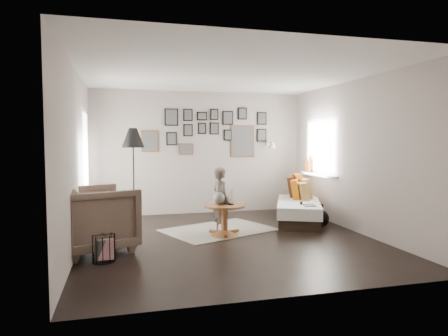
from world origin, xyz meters
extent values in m
plane|color=black|center=(0.00, 0.00, 0.00)|extent=(4.80, 4.80, 0.00)
plane|color=#A4978F|center=(0.00, 2.40, 1.30)|extent=(4.50, 0.00, 4.50)
plane|color=#A4978F|center=(0.00, -2.40, 1.30)|extent=(4.50, 0.00, 4.50)
plane|color=#A4978F|center=(-2.25, 0.00, 1.30)|extent=(0.00, 4.80, 4.80)
plane|color=#A4978F|center=(2.25, 0.00, 1.30)|extent=(0.00, 4.80, 4.80)
plane|color=white|center=(0.00, 0.00, 2.60)|extent=(4.80, 4.80, 0.00)
plane|color=white|center=(-2.23, 1.20, 1.05)|extent=(0.00, 2.14, 2.14)
plane|color=white|center=(-2.23, 1.20, 1.05)|extent=(0.00, 1.88, 1.88)
plane|color=white|center=(-2.23, 1.20, 1.05)|extent=(0.00, 1.93, 1.93)
plane|color=white|center=(2.23, 1.20, 1.45)|extent=(0.00, 1.30, 1.30)
plane|color=white|center=(2.23, 1.20, 1.45)|extent=(0.00, 1.14, 1.14)
cube|color=white|center=(2.17, 1.20, 0.88)|extent=(0.15, 1.32, 0.04)
cylinder|color=#8C4C14|center=(2.17, 1.55, 1.04)|extent=(0.10, 0.10, 0.28)
cylinder|color=#8C4C14|center=(2.17, 1.72, 1.01)|extent=(0.08, 0.08, 0.22)
cube|color=brown|center=(-1.05, 2.38, 1.55)|extent=(0.35, 0.03, 0.45)
cube|color=black|center=(-1.05, 2.37, 1.55)|extent=(0.30, 0.01, 0.40)
cube|color=black|center=(-0.60, 2.38, 2.05)|extent=(0.28, 0.03, 0.36)
cube|color=black|center=(-0.60, 2.37, 2.05)|extent=(0.23, 0.01, 0.31)
cube|color=black|center=(-0.60, 2.38, 1.60)|extent=(0.22, 0.03, 0.28)
cube|color=black|center=(-0.60, 2.37, 1.60)|extent=(0.17, 0.01, 0.23)
cube|color=black|center=(-0.25, 2.38, 2.10)|extent=(0.20, 0.03, 0.26)
cube|color=black|center=(-0.25, 2.37, 2.10)|extent=(0.15, 0.01, 0.21)
cube|color=black|center=(-0.25, 2.38, 1.78)|extent=(0.20, 0.03, 0.26)
cube|color=black|center=(-0.25, 2.37, 1.78)|extent=(0.15, 0.01, 0.21)
cube|color=black|center=(0.05, 2.38, 2.08)|extent=(0.22, 0.03, 0.18)
cube|color=black|center=(0.05, 2.37, 2.08)|extent=(0.17, 0.01, 0.13)
cube|color=black|center=(0.05, 2.38, 1.82)|extent=(0.18, 0.03, 0.24)
cube|color=black|center=(0.05, 2.37, 1.82)|extent=(0.13, 0.01, 0.19)
cube|color=black|center=(0.32, 2.38, 2.12)|extent=(0.18, 0.03, 0.24)
cube|color=black|center=(0.32, 2.37, 2.12)|extent=(0.13, 0.01, 0.19)
cube|color=black|center=(0.32, 2.38, 1.82)|extent=(0.20, 0.03, 0.26)
cube|color=black|center=(0.32, 2.37, 1.82)|extent=(0.15, 0.01, 0.21)
cube|color=black|center=(0.62, 2.38, 2.05)|extent=(0.24, 0.03, 0.30)
cube|color=black|center=(0.62, 2.37, 2.05)|extent=(0.19, 0.01, 0.25)
cube|color=black|center=(0.62, 2.38, 1.68)|extent=(0.18, 0.03, 0.24)
cube|color=black|center=(0.62, 2.37, 1.68)|extent=(0.13, 0.01, 0.19)
cube|color=brown|center=(0.95, 2.38, 1.55)|extent=(0.55, 0.03, 0.70)
cube|color=black|center=(0.95, 2.37, 1.55)|extent=(0.50, 0.01, 0.65)
cube|color=black|center=(0.95, 2.38, 2.15)|extent=(0.20, 0.03, 0.26)
cube|color=black|center=(0.95, 2.37, 2.15)|extent=(0.15, 0.01, 0.21)
cube|color=black|center=(1.40, 2.38, 2.05)|extent=(0.22, 0.03, 0.28)
cube|color=black|center=(1.40, 2.37, 2.05)|extent=(0.17, 0.01, 0.23)
cube|color=black|center=(1.40, 2.38, 1.68)|extent=(0.22, 0.03, 0.28)
cube|color=black|center=(1.40, 2.37, 1.68)|extent=(0.17, 0.01, 0.23)
cube|color=brown|center=(-0.30, 2.38, 1.38)|extent=(0.30, 0.03, 0.24)
cube|color=black|center=(-0.30, 2.37, 1.38)|extent=(0.25, 0.01, 0.19)
cube|color=white|center=(1.55, 2.37, 1.50)|extent=(0.06, 0.04, 0.10)
cylinder|color=white|center=(1.55, 2.25, 1.52)|extent=(0.02, 0.24, 0.02)
cone|color=white|center=(1.55, 2.12, 1.46)|extent=(0.18, 0.18, 0.14)
cube|color=silver|center=(0.00, 0.67, 0.01)|extent=(2.14, 1.85, 0.01)
cone|color=brown|center=(-0.01, 0.23, 0.05)|extent=(0.49, 0.49, 0.09)
cylinder|color=brown|center=(-0.01, 0.23, 0.26)|extent=(0.10, 0.10, 0.38)
cylinder|color=brown|center=(-0.01, 0.23, 0.50)|extent=(0.66, 0.66, 0.04)
ellipsoid|color=black|center=(-0.09, 0.25, 0.62)|extent=(0.19, 0.19, 0.21)
cylinder|color=black|center=(-0.09, 0.25, 0.75)|extent=(0.06, 0.06, 0.04)
cylinder|color=black|center=(0.10, 0.23, 0.53)|extent=(0.11, 0.11, 0.02)
cube|color=black|center=(1.65, 0.98, 0.10)|extent=(1.35, 1.85, 0.20)
cube|color=white|center=(1.65, 0.98, 0.30)|extent=(1.42, 1.93, 0.22)
cube|color=#AB5709|center=(1.67, 1.68, 0.63)|extent=(0.34, 0.54, 0.50)
cube|color=#351911|center=(1.55, 1.59, 0.60)|extent=(0.40, 0.49, 0.45)
cube|color=brown|center=(1.78, 1.45, 0.59)|extent=(0.24, 0.45, 0.43)
cube|color=#AB5709|center=(1.60, 1.32, 0.58)|extent=(0.36, 0.46, 0.41)
cube|color=brown|center=(1.74, 1.16, 0.56)|extent=(0.26, 0.41, 0.38)
cube|color=black|center=(1.60, 0.43, 0.41)|extent=(0.26, 0.31, 0.01)
imported|color=brown|center=(-2.00, -0.18, 0.46)|extent=(1.32, 1.30, 0.93)
cube|color=silver|center=(-2.00, -0.13, 0.48)|extent=(0.54, 0.55, 0.19)
cylinder|color=black|center=(-1.41, 1.54, 0.01)|extent=(0.28, 0.28, 0.03)
cylinder|color=black|center=(-1.41, 1.54, 0.80)|extent=(0.02, 0.02, 1.59)
cone|color=black|center=(-1.41, 1.54, 1.61)|extent=(0.42, 0.42, 0.36)
cube|color=black|center=(-1.87, -0.71, 0.16)|extent=(0.21, 0.18, 0.27)
cube|color=silver|center=(-1.84, -0.73, 0.16)|extent=(0.20, 0.09, 0.27)
ellipsoid|color=black|center=(1.51, 0.57, 0.17)|extent=(0.30, 0.30, 0.35)
cylinder|color=black|center=(1.51, 0.57, 0.40)|extent=(0.05, 0.05, 0.11)
ellipsoid|color=black|center=(1.86, 0.45, 0.15)|extent=(0.27, 0.27, 0.31)
cylinder|color=black|center=(1.86, 0.45, 0.36)|extent=(0.05, 0.05, 0.11)
imported|color=#64534F|center=(-0.03, 0.39, 0.56)|extent=(0.36, 0.46, 1.13)
camera|label=1|loc=(-1.63, -6.01, 1.57)|focal=32.00mm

